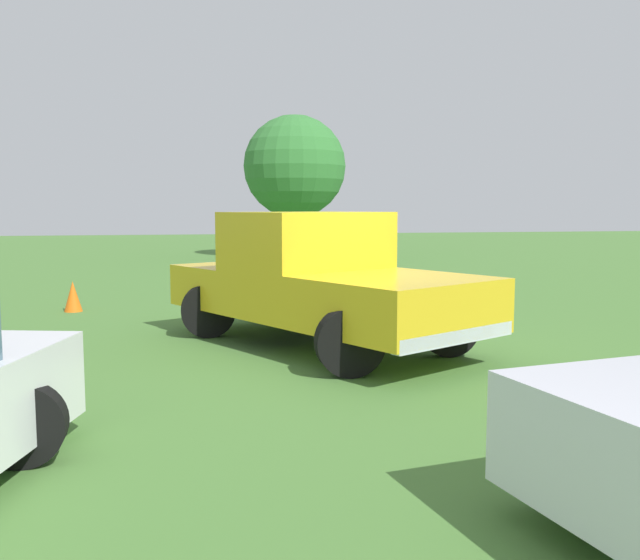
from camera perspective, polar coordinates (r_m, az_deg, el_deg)
name	(u,v)px	position (r m, az deg, el deg)	size (l,w,h in m)	color
ground_plane	(347,350)	(9.16, 2.23, -5.77)	(80.00, 80.00, 0.00)	#477533
pickup_truck	(314,277)	(9.35, -0.48, 0.28)	(3.98, 5.13, 1.81)	black
tree_back_left	(295,167)	(26.39, -2.11, 9.31)	(3.85, 3.85, 5.33)	brown
traffic_cone	(73,296)	(13.20, -19.72, -1.28)	(0.32, 0.32, 0.55)	orange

